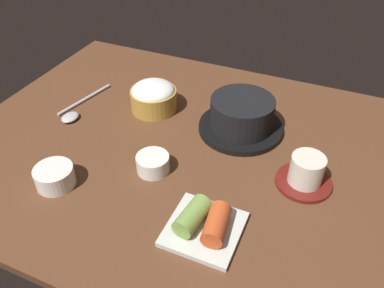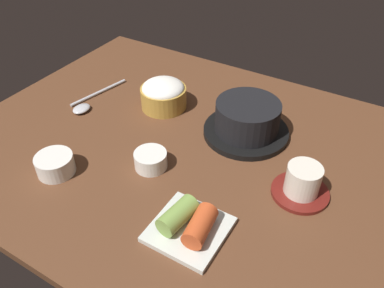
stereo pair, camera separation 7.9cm
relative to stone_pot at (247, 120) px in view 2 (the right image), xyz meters
The scene contains 8 objects.
dining_table 14.42cm from the stone_pot, 129.35° to the right, with size 100.00×76.00×2.00cm, color #56331E.
stone_pot is the anchor object (origin of this frame).
rice_bowl 22.06cm from the stone_pot, behind, with size 11.11×11.11×7.15cm.
tea_cup_with_saucer 20.29cm from the stone_pot, 35.40° to the right, with size 10.80×10.80×6.55cm.
banchan_cup_center 23.20cm from the stone_pot, 121.07° to the right, with size 6.64×6.64×3.50cm.
kimchi_plate 30.18cm from the stone_pot, 83.93° to the right, with size 12.30×12.30×4.68cm.
side_bowl_near 41.10cm from the stone_pot, 131.52° to the right, with size 7.49×7.49×3.90cm.
spoon 39.96cm from the stone_pot, 166.45° to the right, with size 5.80×18.99×1.35cm.
Camera 2 is at (33.66, -55.06, 55.03)cm, focal length 36.16 mm.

